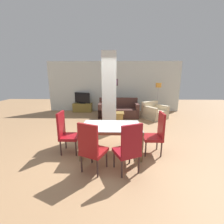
# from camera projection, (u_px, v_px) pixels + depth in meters

# --- Properties ---
(ground_plane) EXTENTS (18.00, 18.00, 0.00)m
(ground_plane) POSITION_uv_depth(u_px,v_px,m) (111.00, 152.00, 3.91)
(ground_plane) COLOR #A07953
(back_wall) EXTENTS (7.20, 0.09, 2.70)m
(back_wall) POSITION_uv_depth(u_px,v_px,m) (114.00, 87.00, 8.23)
(back_wall) COLOR silver
(back_wall) RESTS_ON ground_plane
(divider_pillar) EXTENTS (0.47, 0.32, 2.70)m
(divider_pillar) POSITION_uv_depth(u_px,v_px,m) (109.00, 94.00, 5.02)
(divider_pillar) COLOR silver
(divider_pillar) RESTS_ON ground_plane
(dining_table) EXTENTS (1.48, 0.93, 0.74)m
(dining_table) POSITION_uv_depth(u_px,v_px,m) (111.00, 131.00, 3.77)
(dining_table) COLOR brown
(dining_table) RESTS_ON ground_plane
(dining_chair_near_right) EXTENTS (0.61, 0.61, 1.07)m
(dining_chair_near_right) POSITION_uv_depth(u_px,v_px,m) (129.00, 148.00, 2.96)
(dining_chair_near_right) COLOR maroon
(dining_chair_near_right) RESTS_ON ground_plane
(dining_chair_head_left) EXTENTS (0.46, 0.46, 1.07)m
(dining_chair_head_left) POSITION_uv_depth(u_px,v_px,m) (66.00, 132.00, 3.80)
(dining_chair_head_left) COLOR maroon
(dining_chair_head_left) RESTS_ON ground_plane
(dining_chair_head_right) EXTENTS (0.46, 0.46, 1.07)m
(dining_chair_head_right) POSITION_uv_depth(u_px,v_px,m) (156.00, 133.00, 3.75)
(dining_chair_head_right) COLOR maroon
(dining_chair_head_right) RESTS_ON ground_plane
(dining_chair_near_left) EXTENTS (0.61, 0.61, 1.07)m
(dining_chair_near_left) POSITION_uv_depth(u_px,v_px,m) (91.00, 147.00, 2.98)
(dining_chair_near_left) COLOR maroon
(dining_chair_near_left) RESTS_ON ground_plane
(sofa) EXTENTS (1.89, 0.90, 0.88)m
(sofa) POSITION_uv_depth(u_px,v_px,m) (118.00, 110.00, 7.28)
(sofa) COLOR #4A2C26
(sofa) RESTS_ON ground_plane
(armchair) EXTENTS (1.27, 1.25, 0.77)m
(armchair) POSITION_uv_depth(u_px,v_px,m) (154.00, 113.00, 6.98)
(armchair) COLOR beige
(armchair) RESTS_ON ground_plane
(coffee_table) EXTENTS (0.72, 0.47, 0.44)m
(coffee_table) POSITION_uv_depth(u_px,v_px,m) (115.00, 117.00, 6.37)
(coffee_table) COLOR olive
(coffee_table) RESTS_ON ground_plane
(bottle) EXTENTS (0.07, 0.07, 0.24)m
(bottle) POSITION_uv_depth(u_px,v_px,m) (112.00, 111.00, 6.18)
(bottle) COLOR #194C23
(bottle) RESTS_ON coffee_table
(tv_stand) EXTENTS (1.03, 0.40, 0.47)m
(tv_stand) POSITION_uv_depth(u_px,v_px,m) (83.00, 107.00, 8.26)
(tv_stand) COLOR olive
(tv_stand) RESTS_ON ground_plane
(tv_screen) EXTENTS (0.88, 0.40, 0.59)m
(tv_screen) POSITION_uv_depth(u_px,v_px,m) (82.00, 98.00, 8.14)
(tv_screen) COLOR black
(tv_screen) RESTS_ON tv_stand
(floor_lamp) EXTENTS (0.28, 0.28, 1.59)m
(floor_lamp) POSITION_uv_depth(u_px,v_px,m) (158.00, 88.00, 7.55)
(floor_lamp) COLOR #B7B7BC
(floor_lamp) RESTS_ON ground_plane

